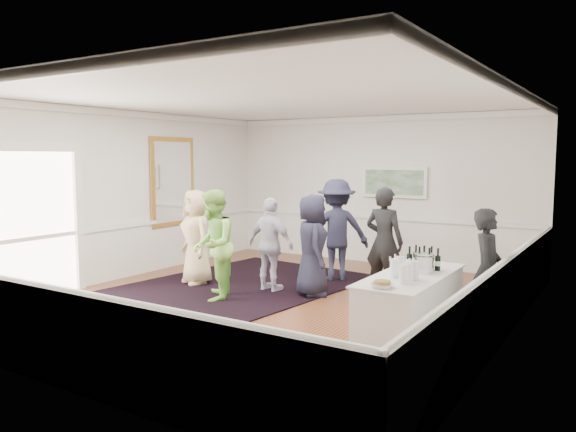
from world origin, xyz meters
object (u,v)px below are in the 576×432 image
Objects in this scene: bartender at (487,271)px; nut_bowl at (382,284)px; serving_table at (411,307)px; guest_navy at (312,245)px; ice_bucket at (424,264)px; guest_dark_a at (336,230)px; guest_lilac at (271,245)px; guest_dark_b at (384,242)px; guest_tan at (196,237)px; guest_green at (213,245)px.

nut_bowl is (-0.75, -1.75, 0.06)m from bartender.
serving_table is 2.62m from guest_navy.
guest_navy is at bearing 75.74° from bartender.
ice_bucket is 0.99× the size of nut_bowl.
guest_dark_a is at bearing -29.98° from guest_navy.
guest_dark_a is (-3.12, 1.72, 0.13)m from bartender.
guest_lilac is at bearing 79.26° from bartender.
nut_bowl is (-0.12, -1.06, -0.08)m from ice_bucket.
guest_navy is at bearing 61.76° from guest_dark_a.
guest_navy reaches higher than bartender.
guest_dark_b is at bearing 125.80° from ice_bucket.
guest_lilac is at bearing 161.11° from ice_bucket.
serving_table is 4.55m from guest_tan.
serving_table is 2.34m from guest_dark_b.
guest_dark_a is 1.38m from guest_dark_b.
bartender is 0.97× the size of guest_navy.
guest_dark_a reaches higher than guest_navy.
ice_bucket is (-0.63, -0.69, 0.14)m from bartender.
guest_green is 3.57m from nut_bowl.
guest_navy reaches higher than ice_bucket.
guest_lilac is 0.77m from guest_navy.
guest_dark_b is at bearing -151.53° from guest_lilac.
guest_navy reaches higher than nut_bowl.
guest_green reaches higher than bartender.
ice_bucket is at bearing 167.74° from guest_lilac.
guest_dark_a is at bearing 55.95° from bartender.
bartender is 4.19m from guest_green.
ice_bucket is at bearing 98.89° from guest_dark_a.
guest_green is at bearing 71.57° from guest_lilac.
serving_table is 3.47m from guest_green.
ice_bucket is (2.30, -1.16, 0.11)m from guest_navy.
bartender is 5.14m from guest_tan.
guest_green is (-3.43, 0.26, 0.47)m from serving_table.
guest_dark_b reaches higher than ice_bucket.
guest_green is 3.52m from ice_bucket.
guest_dark_a is at bearing 124.33° from nut_bowl.
guest_tan is at bearing 170.14° from ice_bucket.
guest_navy reaches higher than guest_lilac.
guest_tan reaches higher than serving_table.
guest_tan is (-5.14, 0.10, 0.04)m from bartender.
nut_bowl is (-0.03, -0.86, 0.46)m from serving_table.
guest_tan is 1.23m from guest_green.
guest_dark_a is (1.02, 2.35, 0.05)m from guest_green.
guest_dark_a is 1.04× the size of guest_dark_b.
bartender is (0.72, 0.88, 0.39)m from serving_table.
guest_tan reaches higher than guest_navy.
bartender is 2.18m from guest_dark_b.
guest_green reaches higher than ice_bucket.
guest_lilac is (0.46, 0.98, -0.09)m from guest_green.
guest_lilac is at bearing 30.39° from guest_dark_a.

